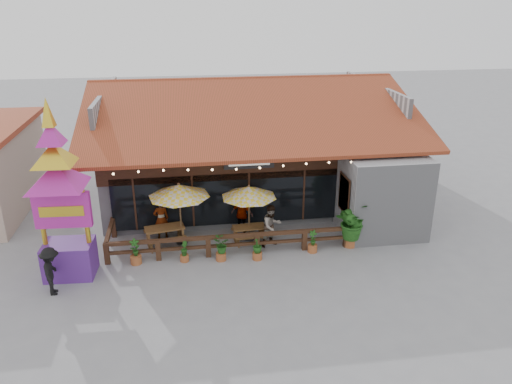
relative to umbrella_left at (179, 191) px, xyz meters
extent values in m
plane|color=gray|center=(3.56, -0.87, -2.41)|extent=(100.00, 100.00, 0.00)
cube|color=#A3A3A8|center=(3.56, 6.13, -0.41)|extent=(14.00, 10.00, 4.00)
cube|color=#3C1F13|center=(2.06, 1.05, 0.79)|extent=(11.00, 0.16, 1.60)
cube|color=black|center=(2.06, 1.03, -0.91)|extent=(10.00, 0.12, 2.40)
cube|color=#E4A566|center=(2.06, 1.23, -0.91)|extent=(9.80, 0.05, 2.20)
cube|color=#A3A3A8|center=(8.81, -0.22, -0.61)|extent=(3.50, 2.70, 3.60)
cube|color=#B31C27|center=(7.00, -0.37, -0.41)|extent=(0.06, 1.20, 1.50)
cube|color=#3C1F13|center=(6.99, -0.37, -0.41)|extent=(0.04, 1.34, 1.64)
cube|color=#A63B25|center=(3.56, 2.63, 2.49)|extent=(15.50, 7.05, 2.37)
cube|color=#A63B25|center=(3.56, 9.63, 2.49)|extent=(15.50, 7.05, 2.37)
cube|color=#A63B25|center=(3.56, 6.13, 3.61)|extent=(15.50, 0.30, 0.12)
cube|color=#A3A3A8|center=(-3.44, 6.13, 2.29)|extent=(0.20, 9.00, 1.80)
cube|color=#A3A3A8|center=(10.56, 6.13, 2.29)|extent=(0.20, 9.00, 1.80)
cube|color=black|center=(3.06, 0.93, 0.79)|extent=(2.20, 0.10, 0.55)
cube|color=silver|center=(3.06, 0.87, 0.79)|extent=(1.80, 0.02, 0.25)
cube|color=#3C1F13|center=(-1.94, 0.99, -0.91)|extent=(0.08, 0.08, 2.40)
cube|color=#3C1F13|center=(0.56, 0.99, -0.91)|extent=(0.08, 0.08, 2.40)
cube|color=#3C1F13|center=(3.06, 0.99, -0.91)|extent=(0.08, 0.08, 2.40)
cube|color=#3C1F13|center=(5.56, 0.99, -0.91)|extent=(0.08, 0.08, 2.40)
sphere|color=#EAB781|center=(-2.44, -0.79, 1.14)|extent=(0.09, 0.09, 0.09)
sphere|color=#EAB781|center=(-1.49, -0.79, 1.18)|extent=(0.09, 0.09, 0.09)
sphere|color=#EAB781|center=(-0.54, -0.79, 1.19)|extent=(0.09, 0.09, 0.09)
sphere|color=#EAB781|center=(0.41, -0.79, 1.16)|extent=(0.09, 0.09, 0.09)
sphere|color=#EAB781|center=(1.36, -0.79, 1.12)|extent=(0.09, 0.09, 0.09)
sphere|color=#EAB781|center=(2.31, -0.79, 1.09)|extent=(0.09, 0.09, 0.09)
sphere|color=#EAB781|center=(3.26, -0.79, 1.10)|extent=(0.09, 0.09, 0.09)
sphere|color=#EAB781|center=(4.21, -0.79, 1.14)|extent=(0.09, 0.09, 0.09)
sphere|color=#EAB781|center=(5.16, -0.79, 1.18)|extent=(0.09, 0.09, 0.09)
sphere|color=#EAB781|center=(6.11, -0.79, 1.19)|extent=(0.09, 0.09, 0.09)
sphere|color=#EAB781|center=(7.06, -0.79, 1.16)|extent=(0.09, 0.09, 0.09)
cube|color=#402917|center=(-2.94, -1.37, -1.96)|extent=(0.20, 0.20, 0.90)
cube|color=#402917|center=(-0.94, -1.37, -1.96)|extent=(0.20, 0.20, 0.90)
cube|color=#402917|center=(1.06, -1.37, -1.96)|extent=(0.20, 0.20, 0.90)
cube|color=#402917|center=(3.06, -1.37, -1.96)|extent=(0.20, 0.20, 0.90)
cube|color=#402917|center=(5.06, -1.37, -1.96)|extent=(0.20, 0.20, 0.90)
cube|color=#402917|center=(6.86, -1.37, -1.96)|extent=(0.20, 0.20, 0.90)
cube|color=#402917|center=(1.96, -1.37, -1.56)|extent=(9.80, 0.16, 0.14)
cube|color=#402917|center=(1.96, -1.37, -1.96)|extent=(9.80, 0.12, 0.12)
cube|color=#402917|center=(-2.94, -0.12, -1.56)|extent=(0.16, 2.50, 0.14)
cube|color=#402917|center=(-2.94, 1.03, -1.96)|extent=(0.20, 0.20, 0.90)
cylinder|color=brown|center=(0.00, 0.00, -1.11)|extent=(0.07, 0.07, 2.59)
cone|color=yellow|center=(0.00, 0.00, 0.02)|extent=(3.03, 3.03, 0.51)
sphere|color=brown|center=(0.00, 0.00, 0.30)|extent=(0.11, 0.11, 0.11)
cylinder|color=black|center=(0.00, 0.00, -2.37)|extent=(0.50, 0.50, 0.07)
cylinder|color=brown|center=(2.91, -0.07, -1.22)|extent=(0.06, 0.06, 2.39)
cone|color=yellow|center=(2.91, -0.07, -0.18)|extent=(3.10, 3.10, 0.47)
sphere|color=brown|center=(2.91, -0.07, 0.08)|extent=(0.10, 0.10, 0.10)
cylinder|color=black|center=(2.91, -0.07, -2.38)|extent=(0.46, 0.46, 0.06)
cube|color=brown|center=(-0.70, 0.01, -1.65)|extent=(1.75, 1.06, 0.06)
cube|color=brown|center=(-1.40, -0.13, -2.03)|extent=(0.22, 0.72, 0.76)
cube|color=brown|center=(0.01, 0.15, -2.03)|extent=(0.22, 0.72, 0.76)
cube|color=brown|center=(-0.59, -0.54, -1.96)|extent=(1.66, 0.59, 0.05)
cube|color=brown|center=(-0.80, 0.56, -1.96)|extent=(1.66, 0.59, 0.05)
cube|color=brown|center=(2.90, -0.21, -1.76)|extent=(1.45, 0.76, 0.05)
cube|color=brown|center=(2.28, -0.25, -2.08)|extent=(0.11, 0.62, 0.65)
cube|color=brown|center=(3.51, -0.16, -2.08)|extent=(0.11, 0.62, 0.65)
cube|color=brown|center=(2.93, -0.69, -2.02)|extent=(1.42, 0.35, 0.04)
cube|color=brown|center=(2.86, 0.28, -2.02)|extent=(1.42, 0.35, 0.04)
cube|color=#552485|center=(-4.18, -2.03, -1.74)|extent=(1.86, 1.44, 1.35)
cube|color=#B32195|center=(-4.18, -2.03, 0.28)|extent=(2.03, 0.39, 1.35)
cube|color=gold|center=(-4.18, -2.19, 0.28)|extent=(1.57, 0.12, 0.39)
cylinder|color=gold|center=(-4.97, -2.03, 0.06)|extent=(0.18, 0.18, 2.24)
cylinder|color=gold|center=(-3.40, -2.03, 0.06)|extent=(0.18, 0.18, 2.24)
pyramid|color=#B32195|center=(-4.18, -2.03, 2.08)|extent=(2.83, 2.83, 0.90)
pyramid|color=gold|center=(-4.18, -2.03, 2.81)|extent=(2.01, 2.01, 0.78)
pyramid|color=#B32195|center=(-4.18, -2.03, 3.53)|extent=(1.30, 1.30, 0.78)
pyramid|color=gold|center=(-4.18, -2.03, 4.38)|extent=(0.59, 0.59, 1.01)
cylinder|color=#9B522A|center=(7.05, -1.35, -2.22)|extent=(0.53, 0.53, 0.39)
imported|color=#255C1A|center=(7.05, -1.35, -1.24)|extent=(1.79, 1.85, 1.58)
sphere|color=#255C1A|center=(7.18, -1.44, -1.53)|extent=(0.53, 0.53, 0.53)
sphere|color=#255C1A|center=(6.95, -1.23, -1.36)|extent=(0.46, 0.46, 0.46)
imported|color=#3C1F13|center=(-0.85, 0.63, -1.51)|extent=(0.72, 0.54, 1.80)
imported|color=#3C1F13|center=(3.76, -0.81, -1.48)|extent=(1.10, 1.00, 1.85)
imported|color=#3C1F13|center=(2.70, 0.68, -1.52)|extent=(1.11, 0.92, 1.77)
imported|color=black|center=(-4.55, -3.28, -1.51)|extent=(0.81, 1.24, 1.80)
cylinder|color=#9B522A|center=(-1.82, -1.54, -2.23)|extent=(0.44, 0.44, 0.35)
imported|color=#255C1A|center=(-1.82, -1.54, -1.69)|extent=(0.44, 0.35, 0.73)
cylinder|color=#9B522A|center=(0.08, -1.63, -2.27)|extent=(0.35, 0.35, 0.28)
imported|color=#255C1A|center=(0.08, -1.63, -1.84)|extent=(0.29, 0.35, 0.58)
cylinder|color=#9B522A|center=(1.54, -1.75, -2.24)|extent=(0.41, 0.41, 0.33)
imported|color=#255C1A|center=(1.54, -1.75, -1.74)|extent=(0.76, 0.70, 0.68)
cylinder|color=#9B522A|center=(2.99, -1.90, -2.25)|extent=(0.39, 0.39, 0.31)
imported|color=#255C1A|center=(2.99, -1.90, -1.77)|extent=(0.51, 0.51, 0.65)
cylinder|color=#9B522A|center=(5.35, -1.62, -2.25)|extent=(0.40, 0.40, 0.32)
imported|color=#255C1A|center=(5.35, -1.62, -1.76)|extent=(0.41, 0.41, 0.66)
camera|label=1|loc=(0.31, -19.45, 7.48)|focal=35.00mm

